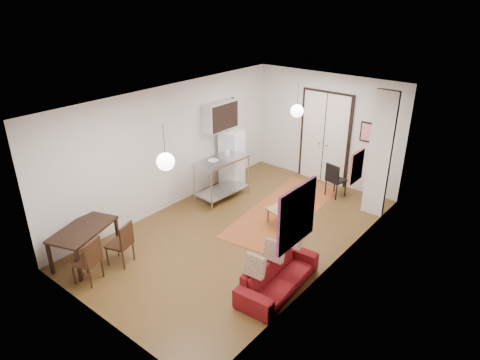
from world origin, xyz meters
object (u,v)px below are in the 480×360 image
Objects in this scene: sofa at (278,275)px; dining_chair_far at (90,255)px; coffee_table at (285,214)px; dining_chair_near at (122,239)px; dining_table at (83,232)px; kitchen_counter at (222,172)px; black_side_chair at (338,176)px; fridge at (232,158)px.

dining_chair_far is at bearing 120.52° from sofa.
coffee_table is 3.46m from dining_chair_near.
sofa reaches higher than coffee_table.
coffee_table is 1.09× the size of dining_chair_far.
dining_chair_near is at bearing 35.95° from dining_table.
dining_chair_far is at bearing -114.69° from coffee_table.
black_side_chair is at bearing 46.33° from kitchen_counter.
fridge reaches higher than dining_table.
sofa is 3.73m from kitchen_counter.
kitchen_counter is at bearing -74.25° from fridge.
kitchen_counter is (-3.09, 2.04, 0.44)m from sofa.
dining_table is 1.65× the size of dining_chair_far.
black_side_chair is at bearing 87.01° from coffee_table.
dining_chair_far is (0.60, -0.26, -0.12)m from dining_table.
coffee_table is 0.67× the size of kitchen_counter.
fridge is 4.79m from dining_chair_far.
dining_table is at bearing 79.30° from black_side_chair.
dining_table is (0.08, -4.47, -0.11)m from fridge.
dining_chair_far is at bearing -19.17° from dining_chair_near.
dining_chair_near and dining_chair_far have the same top height.
dining_chair_near is (0.68, -4.04, -0.24)m from fridge.
coffee_table is at bearing -2.50° from kitchen_counter.
coffee_table is 2.08m from kitchen_counter.
kitchen_counter is at bearing 52.60° from sofa.
dining_chair_near is 1.00× the size of dining_chair_far.
kitchen_counter is 1.59× the size of black_side_chair.
dining_chair_near is 0.70m from dining_chair_far.
fridge is (-2.39, 1.03, 0.41)m from coffee_table.
dining_table is at bearing -90.32° from kitchen_counter.
kitchen_counter is 0.88m from fridge.
dining_chair_near reaches higher than sofa.
dining_table is 0.67m from dining_chair_far.
fridge reaches higher than black_side_chair.
kitchen_counter is 0.98× the size of dining_table.
sofa is at bearing -47.56° from fridge.
fridge reaches higher than coffee_table.
coffee_table is 4.09m from dining_chair_far.
dining_chair_near is at bearing -80.30° from kitchen_counter.
sofa is 2.06× the size of dining_chair_near.
kitchen_counter is at bearing 85.77° from dining_table.
sofa is at bearing -29.57° from kitchen_counter.
kitchen_counter reaches higher than black_side_chair.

